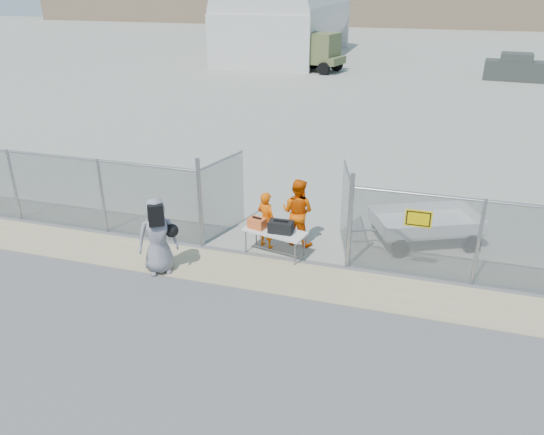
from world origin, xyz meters
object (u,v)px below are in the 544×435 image
(folding_table, at_px, (275,243))
(visitor, at_px, (158,236))
(utility_trailer, at_px, (425,227))
(security_worker_right, at_px, (298,212))
(security_worker_left, at_px, (266,220))

(folding_table, distance_m, visitor, 3.06)
(visitor, bearing_deg, utility_trailer, -2.52)
(security_worker_right, bearing_deg, security_worker_left, 41.30)
(folding_table, relative_size, security_worker_right, 0.87)
(utility_trailer, bearing_deg, visitor, -174.70)
(visitor, bearing_deg, security_worker_right, 8.04)
(security_worker_right, bearing_deg, folding_table, 75.17)
(security_worker_left, xyz_separation_m, utility_trailer, (4.10, 1.58, -0.35))
(visitor, bearing_deg, folding_table, 1.16)
(visitor, xyz_separation_m, utility_trailer, (6.24, 3.62, -0.53))
(security_worker_left, xyz_separation_m, visitor, (-2.13, -2.05, 0.18))
(folding_table, height_order, security_worker_left, security_worker_left)
(security_worker_left, xyz_separation_m, security_worker_right, (0.75, 0.44, 0.14))
(utility_trailer, bearing_deg, security_worker_right, 173.94)
(folding_table, relative_size, visitor, 0.84)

